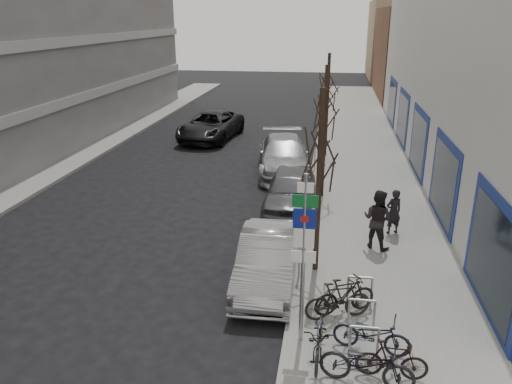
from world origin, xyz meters
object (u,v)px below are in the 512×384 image
(meter_front, at_px, (300,252))
(lane_car, at_px, (211,126))
(bike_mid_inner, at_px, (338,300))
(bike_far_curb, at_px, (367,360))
(pedestrian_near, at_px, (394,212))
(tree_near, at_px, (321,139))
(bike_rack, at_px, (362,311))
(parked_car_back, at_px, (284,155))
(bike_mid_curb, at_px, (372,331))
(bike_near_left, at_px, (320,335))
(parked_car_mid, at_px, (290,190))
(pedestrian_far, at_px, (377,219))
(meter_mid, at_px, (309,189))
(tree_far, at_px, (328,81))
(bike_near_right, at_px, (392,359))
(meter_back, at_px, (315,153))
(tree_mid, at_px, (326,101))
(highway_sign_pole, at_px, (304,250))
(parked_car_front, at_px, (268,259))
(bike_far_inner, at_px, (345,295))

(meter_front, relative_size, lane_car, 0.21)
(bike_mid_inner, xyz_separation_m, bike_far_curb, (0.58, -2.32, 0.07))
(meter_front, relative_size, pedestrian_near, 0.80)
(tree_near, bearing_deg, bike_far_curb, -75.88)
(bike_rack, distance_m, parked_car_back, 13.29)
(bike_mid_curb, bearing_deg, bike_near_left, 119.52)
(meter_front, relative_size, parked_car_mid, 0.27)
(pedestrian_far, bearing_deg, bike_near_left, 103.66)
(tree_near, bearing_deg, lane_car, 113.55)
(meter_front, relative_size, meter_mid, 1.00)
(tree_far, distance_m, bike_mid_inner, 15.90)
(bike_near_left, xyz_separation_m, bike_near_right, (1.50, -0.46, -0.10))
(bike_mid_inner, bearing_deg, bike_mid_curb, -167.79)
(meter_mid, height_order, parked_car_mid, parked_car_mid)
(meter_back, bearing_deg, tree_mid, -83.58)
(bike_rack, bearing_deg, bike_far_curb, -89.54)
(meter_mid, xyz_separation_m, meter_back, (0.00, 5.50, 0.00))
(bike_far_curb, bearing_deg, bike_near_right, -51.13)
(bike_mid_inner, bearing_deg, pedestrian_near, -38.58)
(tree_near, xyz_separation_m, bike_near_right, (1.74, -4.54, -3.50))
(pedestrian_near, relative_size, pedestrian_far, 0.80)
(lane_car, bearing_deg, meter_back, -34.54)
(meter_back, height_order, bike_near_left, meter_back)
(tree_near, xyz_separation_m, meter_mid, (-0.45, 5.00, -3.19))
(highway_sign_pole, height_order, tree_mid, tree_mid)
(bike_mid_inner, height_order, parked_car_back, parked_car_back)
(bike_far_curb, height_order, pedestrian_near, pedestrian_near)
(highway_sign_pole, distance_m, tree_far, 16.59)
(bike_mid_inner, distance_m, lane_car, 20.36)
(bike_near_left, bearing_deg, highway_sign_pole, 129.70)
(tree_near, distance_m, pedestrian_near, 5.04)
(lane_car, bearing_deg, meter_front, -61.82)
(bike_near_left, bearing_deg, bike_mid_inner, 77.41)
(meter_back, height_order, parked_car_front, parked_car_front)
(bike_mid_curb, relative_size, bike_mid_inner, 1.01)
(bike_rack, distance_m, bike_mid_curb, 0.83)
(parked_car_back, bearing_deg, meter_back, 10.46)
(bike_rack, xyz_separation_m, bike_far_curb, (0.02, -1.93, 0.08))
(bike_rack, distance_m, meter_mid, 8.07)
(meter_front, bearing_deg, tree_near, 48.01)
(bike_rack, height_order, meter_front, meter_front)
(bike_near_right, xyz_separation_m, parked_car_back, (-3.68, 14.55, 0.25))
(meter_back, xyz_separation_m, lane_car, (-6.66, 5.81, -0.07))
(tree_mid, bearing_deg, pedestrian_near, -54.18)
(meter_mid, bearing_deg, parked_car_front, -98.70)
(meter_mid, xyz_separation_m, bike_mid_curb, (1.83, -8.71, -0.24))
(bike_rack, bearing_deg, highway_sign_pole, -156.41)
(bike_near_right, xyz_separation_m, bike_far_inner, (-0.93, 2.30, 0.05))
(bike_far_inner, xyz_separation_m, lane_car, (-7.92, 18.55, 0.19))
(meter_back, relative_size, parked_car_back, 0.21)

